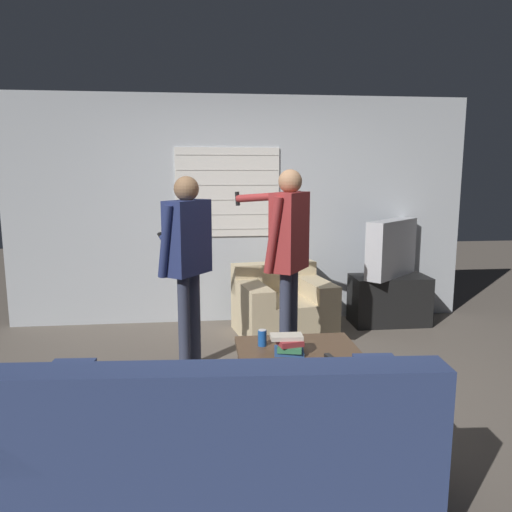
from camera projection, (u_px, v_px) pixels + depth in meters
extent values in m
plane|color=#665B51|center=(263.00, 394.00, 3.89)|extent=(16.00, 16.00, 0.00)
cube|color=#ADB2B7|center=(241.00, 211.00, 5.66)|extent=(5.20, 0.06, 2.55)
cube|color=silver|center=(228.00, 192.00, 5.57)|extent=(1.16, 0.02, 0.99)
cube|color=#A4A099|center=(228.00, 229.00, 5.63)|extent=(1.13, 0.00, 0.01)
cube|color=#A4A099|center=(228.00, 215.00, 5.60)|extent=(1.13, 0.00, 0.01)
cube|color=#A4A099|center=(228.00, 200.00, 5.57)|extent=(1.13, 0.00, 0.01)
cube|color=#A4A099|center=(228.00, 185.00, 5.55)|extent=(1.13, 0.00, 0.01)
cube|color=#A4A099|center=(228.00, 170.00, 5.52)|extent=(1.13, 0.00, 0.01)
cube|color=#A4A099|center=(227.00, 155.00, 5.49)|extent=(1.13, 0.00, 0.01)
cube|color=navy|center=(226.00, 463.00, 2.59)|extent=(2.03, 0.97, 0.45)
cube|color=navy|center=(224.00, 414.00, 2.20)|extent=(1.99, 0.33, 0.43)
cube|color=navy|center=(51.00, 408.00, 2.49)|extent=(0.29, 0.86, 0.20)
cube|color=navy|center=(394.00, 401.00, 2.57)|extent=(0.29, 0.86, 0.20)
cube|color=#9E3338|center=(158.00, 402.00, 2.56)|extent=(0.40, 0.30, 0.37)
cube|color=#C6B289|center=(283.00, 316.00, 5.28)|extent=(1.07, 0.99, 0.40)
cube|color=#C6B289|center=(274.00, 277.00, 5.52)|extent=(0.95, 0.36, 0.32)
cube|color=#C6B289|center=(314.00, 288.00, 5.33)|extent=(0.39, 0.87, 0.18)
cube|color=#C6B289|center=(252.00, 292.00, 5.13)|extent=(0.39, 0.87, 0.18)
cube|color=brown|center=(298.00, 351.00, 3.74)|extent=(0.91, 0.65, 0.04)
cylinder|color=brown|center=(240.00, 364.00, 4.01)|extent=(0.04, 0.04, 0.37)
cylinder|color=brown|center=(340.00, 360.00, 4.10)|extent=(0.04, 0.04, 0.37)
cylinder|color=brown|center=(247.00, 396.00, 3.45)|extent=(0.04, 0.04, 0.37)
cylinder|color=brown|center=(362.00, 390.00, 3.54)|extent=(0.04, 0.04, 0.37)
cube|color=black|center=(389.00, 300.00, 5.66)|extent=(0.86, 0.44, 0.55)
cube|color=#B2B2B7|center=(391.00, 248.00, 5.56)|extent=(0.76, 0.72, 0.64)
cube|color=navy|center=(383.00, 247.00, 5.62)|extent=(0.54, 0.50, 0.52)
cylinder|color=#33384C|center=(184.00, 323.00, 4.30)|extent=(0.10, 0.10, 0.84)
cylinder|color=#33384C|center=(195.00, 319.00, 4.43)|extent=(0.10, 0.10, 0.84)
cube|color=navy|center=(188.00, 238.00, 4.24)|extent=(0.42, 0.47, 0.63)
sphere|color=#846042|center=(186.00, 189.00, 4.17)|extent=(0.21, 0.21, 0.21)
cylinder|color=navy|center=(165.00, 242.00, 4.06)|extent=(0.17, 0.15, 0.61)
cylinder|color=navy|center=(182.00, 221.00, 4.54)|extent=(0.46, 0.37, 0.41)
cube|color=black|center=(162.00, 239.00, 4.69)|extent=(0.10, 0.09, 0.12)
cylinder|color=#33384C|center=(285.00, 322.00, 4.28)|extent=(0.10, 0.10, 0.88)
cylinder|color=#33384C|center=(292.00, 317.00, 4.42)|extent=(0.10, 0.10, 0.88)
cube|color=maroon|center=(290.00, 232.00, 4.22)|extent=(0.40, 0.47, 0.66)
sphere|color=#A87A56|center=(290.00, 181.00, 4.15)|extent=(0.20, 0.20, 0.20)
cylinder|color=maroon|center=(273.00, 236.00, 4.04)|extent=(0.18, 0.15, 0.63)
cylinder|color=maroon|center=(268.00, 197.00, 4.52)|extent=(0.57, 0.40, 0.12)
cube|color=black|center=(237.00, 199.00, 4.66)|extent=(0.05, 0.05, 0.13)
cube|color=#284C89|center=(289.00, 351.00, 3.64)|extent=(0.23, 0.20, 0.03)
cube|color=#33754C|center=(290.00, 347.00, 3.62)|extent=(0.21, 0.21, 0.04)
cube|color=maroon|center=(290.00, 342.00, 3.61)|extent=(0.20, 0.18, 0.04)
cube|color=beige|center=(287.00, 337.00, 3.61)|extent=(0.24, 0.13, 0.03)
cylinder|color=#194C9E|center=(262.00, 338.00, 3.79)|extent=(0.07, 0.07, 0.12)
cylinder|color=silver|center=(262.00, 330.00, 3.78)|extent=(0.06, 0.06, 0.00)
cube|color=black|center=(330.00, 358.00, 3.52)|extent=(0.06, 0.14, 0.02)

